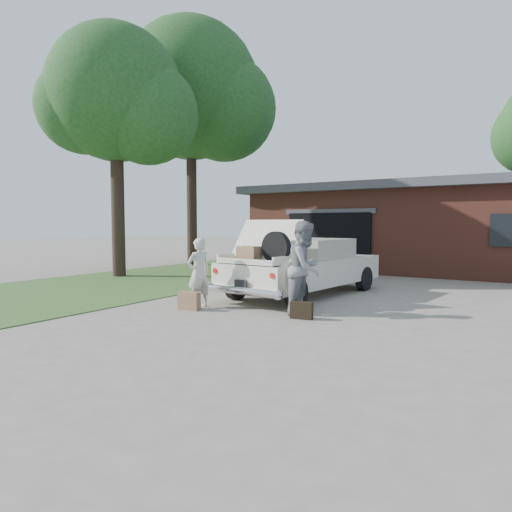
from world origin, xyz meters
The scene contains 10 objects.
ground centered at (0.00, 0.00, 0.00)m, with size 90.00×90.00×0.00m, color gray.
grass_strip centered at (-5.50, 3.00, 0.01)m, with size 6.00×16.00×0.02m, color #2D4C1E.
house centered at (0.98, 11.47, 1.67)m, with size 12.80×7.80×3.30m.
tree_left centered at (-6.95, 2.92, 5.85)m, with size 5.14×4.47×8.36m.
tree_back centered at (-7.71, 7.68, 7.20)m, with size 6.78×5.90×10.47m.
sedan centered at (0.13, 2.63, 0.73)m, with size 2.44×5.14×1.88m.
woman_left centered at (-0.99, -0.13, 0.75)m, with size 0.55×0.36×1.49m, color beige.
woman_right centered at (1.26, 0.43, 0.92)m, with size 0.90×0.70×1.84m, color gray.
suitcase_left centered at (-0.98, -0.46, 0.19)m, with size 0.49×0.16×0.38m, color #94694B.
suitcase_right centered at (1.42, -0.03, 0.16)m, with size 0.42×0.13×0.33m, color black.
Camera 1 is at (5.23, -7.65, 1.78)m, focal length 32.00 mm.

